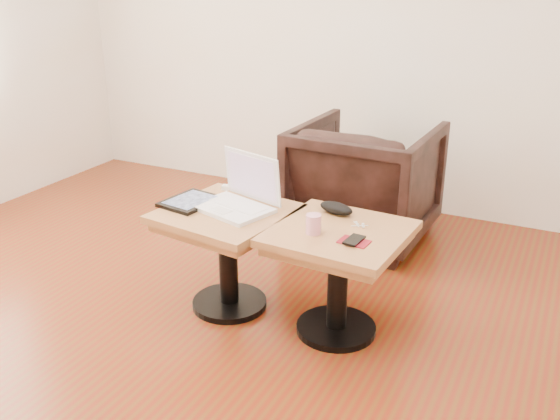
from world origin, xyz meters
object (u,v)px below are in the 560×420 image
at_px(laptop, 239,198).
at_px(striped_cup, 314,224).
at_px(side_table_left, 227,235).
at_px(side_table_right, 339,256).
at_px(armchair, 365,182).

height_order(laptop, striped_cup, laptop).
relative_size(side_table_left, striped_cup, 7.47).
distance_m(side_table_right, laptop, 0.55).
distance_m(side_table_right, armchair, 1.08).
bearing_deg(striped_cup, armchair, 97.72).
height_order(striped_cup, armchair, armchair).
relative_size(side_table_right, laptop, 1.43).
bearing_deg(laptop, armchair, 91.69).
height_order(side_table_right, armchair, armchair).
bearing_deg(side_table_right, side_table_left, -174.47).
height_order(side_table_left, laptop, laptop).
height_order(side_table_left, armchair, armchair).
height_order(side_table_left, striped_cup, striped_cup).
relative_size(side_table_right, armchair, 0.75).
bearing_deg(side_table_left, striped_cup, 0.22).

